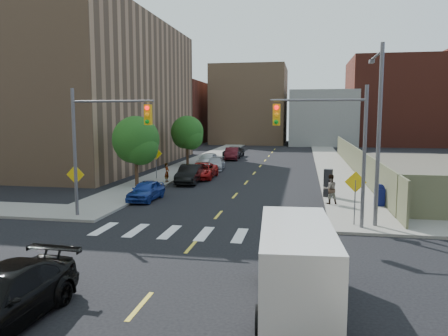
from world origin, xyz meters
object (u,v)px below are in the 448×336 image
at_px(parked_car_white, 208,160).
at_px(payphone, 328,183).
at_px(black_sedan, 0,299).
at_px(parked_car_blue, 146,191).
at_px(pedestrian_west, 167,172).
at_px(parked_car_silver, 215,164).
at_px(parked_car_black, 190,174).
at_px(parked_car_red, 202,171).
at_px(parked_car_grey, 233,152).
at_px(parked_car_maroon, 232,154).
at_px(cargo_van, 296,262).
at_px(mailbox, 379,195).
at_px(pedestrian_east, 330,189).

xyz_separation_m(parked_car_white, payphone, (11.80, -16.24, 0.30)).
bearing_deg(payphone, black_sedan, -104.70).
relative_size(parked_car_blue, pedestrian_west, 2.47).
height_order(parked_car_silver, pedestrian_west, pedestrian_west).
bearing_deg(parked_car_blue, pedestrian_west, 98.72).
relative_size(parked_car_black, black_sedan, 0.88).
bearing_deg(parked_car_red, payphone, -37.17).
distance_m(parked_car_black, parked_car_grey, 22.61).
relative_size(parked_car_maroon, cargo_van, 0.84).
bearing_deg(parked_car_grey, payphone, -67.81).
relative_size(parked_car_silver, mailbox, 3.25).
distance_m(parked_car_grey, payphone, 29.46).
relative_size(parked_car_red, cargo_van, 0.91).
bearing_deg(cargo_van, parked_car_black, 108.46).
height_order(parked_car_blue, parked_car_silver, parked_car_blue).
height_order(cargo_van, mailbox, cargo_van).
bearing_deg(parked_car_silver, parked_car_maroon, 84.78).
xyz_separation_m(parked_car_black, parked_car_silver, (0.31, 9.00, -0.13)).
distance_m(mailbox, pedestrian_west, 16.92).
xyz_separation_m(parked_car_grey, cargo_van, (9.00, -44.38, 0.58)).
bearing_deg(parked_car_blue, parked_car_maroon, 89.42).
height_order(pedestrian_west, pedestrian_east, pedestrian_east).
height_order(parked_car_maroon, parked_car_grey, parked_car_maroon).
height_order(parked_car_blue, pedestrian_east, pedestrian_east).
relative_size(parked_car_white, black_sedan, 0.87).
xyz_separation_m(parked_car_grey, pedestrian_east, (10.81, -29.82, 0.36)).
relative_size(parked_car_silver, pedestrian_west, 2.78).
distance_m(parked_car_red, parked_car_silver, 6.12).
relative_size(parked_car_blue, parked_car_maroon, 0.83).
bearing_deg(cargo_van, pedestrian_west, 112.91).
relative_size(parked_car_grey, cargo_van, 0.93).
xyz_separation_m(parked_car_white, pedestrian_west, (-0.80, -11.96, 0.15)).
height_order(parked_car_blue, pedestrian_west, pedestrian_west).
xyz_separation_m(cargo_van, pedestrian_west, (-10.79, 21.27, -0.36)).
relative_size(parked_car_maroon, mailbox, 3.46).
distance_m(parked_car_silver, cargo_van, 31.99).
bearing_deg(parked_car_black, parked_car_red, 81.64).
xyz_separation_m(parked_car_silver, pedestrian_east, (10.50, -16.21, 0.44)).
relative_size(parked_car_black, payphone, 2.48).
xyz_separation_m(parked_car_grey, mailbox, (13.71, -29.89, 0.09)).
bearing_deg(pedestrian_east, black_sedan, 44.07).
bearing_deg(mailbox, black_sedan, -135.46).
bearing_deg(parked_car_red, cargo_van, -71.58).
bearing_deg(parked_car_grey, cargo_van, -77.88).
bearing_deg(cargo_van, parked_car_maroon, 97.90).
relative_size(parked_car_blue, parked_car_white, 0.84).
relative_size(parked_car_silver, parked_car_maroon, 0.94).
xyz_separation_m(parked_car_maroon, cargo_van, (8.69, -41.26, 0.52)).
distance_m(parked_car_maroon, parked_car_grey, 3.14).
xyz_separation_m(parked_car_blue, mailbox, (14.70, 0.20, 0.14)).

